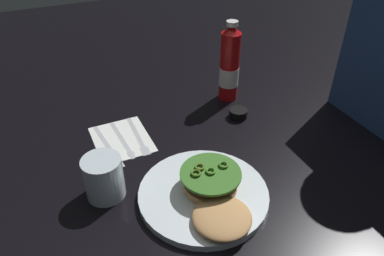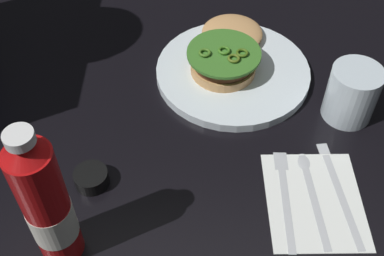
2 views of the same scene
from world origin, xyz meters
name	(u,v)px [view 1 (image 1 of 2)]	position (x,y,z in m)	size (l,w,h in m)	color
ground_plane	(193,168)	(0.00, 0.00, 0.00)	(3.00, 3.00, 0.00)	black
dinner_plate	(203,194)	(0.10, -0.02, 0.01)	(0.30, 0.30, 0.02)	white
burger_sandwich	(214,193)	(0.13, -0.01, 0.04)	(0.23, 0.15, 0.05)	tan
ketchup_bottle	(229,66)	(-0.27, 0.24, 0.11)	(0.06, 0.06, 0.25)	#B90F11
water_glass	(103,176)	(0.00, -0.22, 0.05)	(0.09, 0.09, 0.10)	silver
condiment_cup	(238,113)	(-0.16, 0.22, 0.01)	(0.05, 0.05, 0.03)	black
napkin	(122,139)	(-0.19, -0.13, 0.00)	(0.18, 0.15, 0.00)	white
butter_knife	(109,147)	(-0.16, -0.17, 0.00)	(0.20, 0.04, 0.00)	silver
spoon_utensil	(125,144)	(-0.16, -0.13, 0.00)	(0.18, 0.03, 0.00)	silver
fork_utensil	(139,138)	(-0.17, -0.09, 0.00)	(0.19, 0.02, 0.00)	silver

